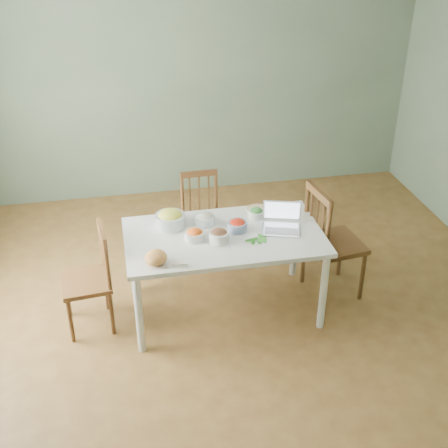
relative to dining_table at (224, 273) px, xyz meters
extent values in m
cube|color=brown|center=(0.14, -0.14, -0.37)|extent=(5.00, 5.00, 0.00)
cube|color=slate|center=(0.14, 2.36, 0.98)|extent=(5.00, 0.00, 2.70)
ellipsoid|color=gold|center=(-0.58, -0.31, 0.43)|extent=(0.17, 0.17, 0.11)
cube|color=white|center=(-0.41, -0.38, 0.39)|extent=(0.11, 0.04, 0.03)
cylinder|color=beige|center=(0.37, 0.34, 0.38)|extent=(0.20, 0.20, 0.02)
camera|label=1|loc=(-0.79, -3.96, 2.80)|focal=47.02mm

